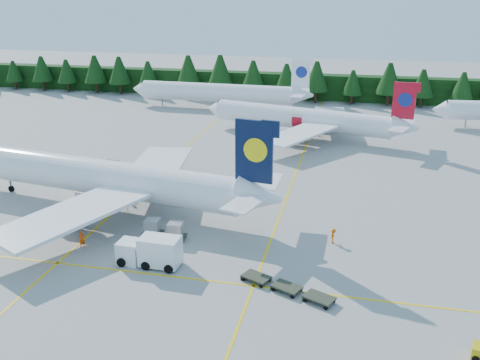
% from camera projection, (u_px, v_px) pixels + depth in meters
% --- Properties ---
extents(ground, '(320.00, 320.00, 0.00)m').
position_uv_depth(ground, '(209.00, 250.00, 56.06)').
color(ground, '#9B9B96').
rests_on(ground, ground).
extents(taxi_stripe_a, '(0.25, 120.00, 0.01)m').
position_uv_depth(taxi_stripe_a, '(153.00, 177.00, 77.25)').
color(taxi_stripe_a, yellow).
rests_on(taxi_stripe_a, ground).
extents(taxi_stripe_b, '(0.25, 120.00, 0.01)m').
position_uv_depth(taxi_stripe_b, '(290.00, 188.00, 73.17)').
color(taxi_stripe_b, yellow).
rests_on(taxi_stripe_b, ground).
extents(taxi_stripe_cross, '(80.00, 0.25, 0.01)m').
position_uv_depth(taxi_stripe_cross, '(191.00, 279.00, 50.56)').
color(taxi_stripe_cross, yellow).
rests_on(taxi_stripe_cross, ground).
extents(treeline_hedge, '(220.00, 4.00, 6.00)m').
position_uv_depth(treeline_hedge, '(299.00, 86.00, 130.23)').
color(treeline_hedge, black).
rests_on(treeline_hedge, ground).
extents(airliner_navy, '(44.23, 36.13, 12.92)m').
position_uv_depth(airliner_navy, '(93.00, 177.00, 66.02)').
color(airliner_navy, white).
rests_on(airliner_navy, ground).
extents(airliner_red, '(38.20, 31.05, 11.31)m').
position_uv_depth(airliner_red, '(297.00, 118.00, 97.18)').
color(airliner_red, white).
rests_on(airliner_red, ground).
extents(airliner_far_left, '(40.67, 5.09, 11.82)m').
position_uv_depth(airliner_far_left, '(212.00, 92.00, 119.35)').
color(airliner_far_left, white).
rests_on(airliner_far_left, ground).
extents(airstairs, '(4.66, 6.33, 4.01)m').
position_uv_depth(airstairs, '(96.00, 192.00, 69.38)').
color(airstairs, white).
rests_on(airstairs, ground).
extents(service_truck, '(6.38, 2.53, 3.04)m').
position_uv_depth(service_truck, '(149.00, 251.00, 52.68)').
color(service_truck, silver).
rests_on(service_truck, ground).
extents(dolly_train, '(9.07, 4.84, 0.15)m').
position_uv_depth(dolly_train, '(287.00, 287.00, 48.33)').
color(dolly_train, '#333728').
rests_on(dolly_train, ground).
extents(uld_pair, '(5.06, 2.15, 1.68)m').
position_uv_depth(uld_pair, '(164.00, 228.00, 58.42)').
color(uld_pair, '#333728').
rests_on(uld_pair, ground).
extents(crew_a, '(0.76, 0.61, 1.79)m').
position_uv_depth(crew_a, '(82.00, 240.00, 56.34)').
color(crew_a, '#ED4804').
rests_on(crew_a, ground).
extents(crew_b, '(1.22, 1.16, 1.99)m').
position_uv_depth(crew_b, '(145.00, 250.00, 54.01)').
color(crew_b, '#FF3605').
rests_on(crew_b, ground).
extents(crew_c, '(0.49, 0.70, 1.65)m').
position_uv_depth(crew_c, '(333.00, 236.00, 57.34)').
color(crew_c, '#F35A05').
rests_on(crew_c, ground).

